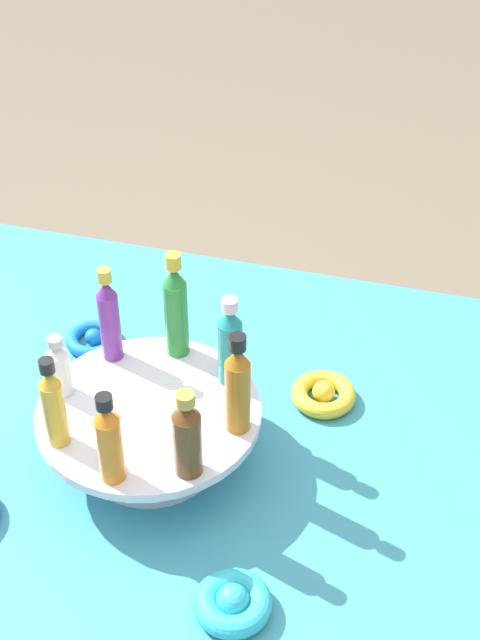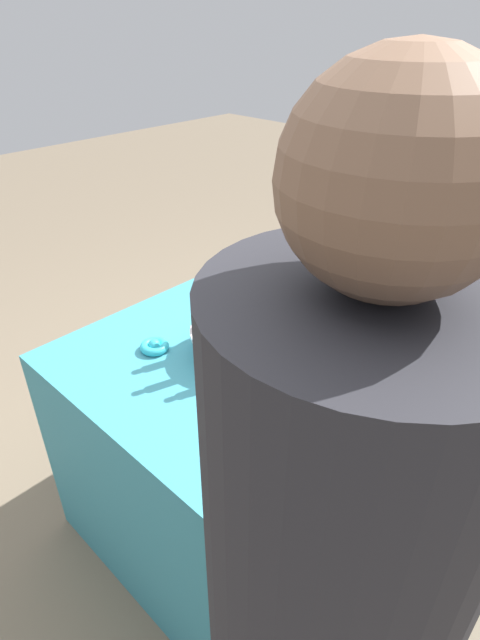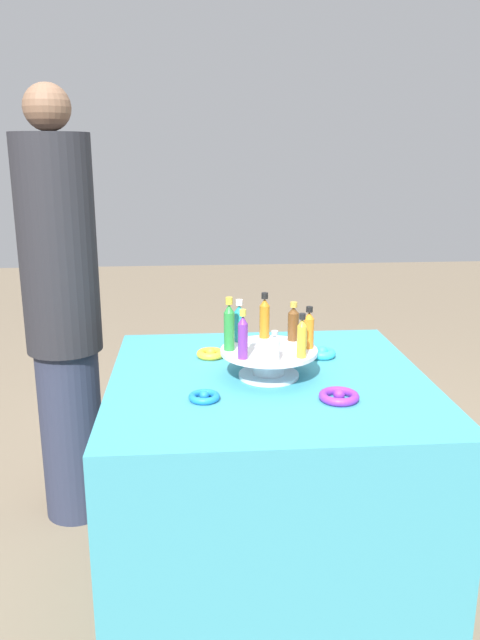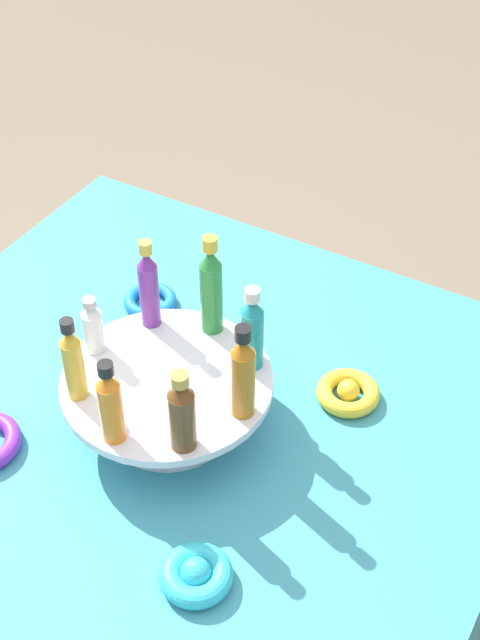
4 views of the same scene
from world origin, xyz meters
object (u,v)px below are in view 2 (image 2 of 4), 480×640
(bottle_clear, at_px, (265,303))
(bottle_orange, at_px, (211,298))
(ribbon_bow_purple, at_px, (243,307))
(ribbon_bow_gold, at_px, (232,407))
(bottle_brown, at_px, (198,313))
(bottle_green, at_px, (268,323))
(bottle_teal, at_px, (238,334))
(bottle_amber, at_px, (208,326))
(bottle_gold, at_px, (238,293))
(ribbon_bow_teal, at_px, (155,346))
(display_stand, at_px, (238,338))
(ribbon_bow_blue, at_px, (323,353))
(bottle_purple, at_px, (279,310))

(bottle_clear, relative_size, bottle_orange, 0.71)
(ribbon_bow_purple, xyz_separation_m, ribbon_bow_gold, (0.38, 0.32, 0.00))
(bottle_orange, xyz_separation_m, ribbon_bow_purple, (-0.19, -0.05, -0.13))
(bottle_brown, bearing_deg, bottle_green, 111.45)
(bottle_teal, height_order, bottle_amber, bottle_amber)
(bottle_gold, bearing_deg, bottle_brown, -1.05)
(bottle_brown, xyz_separation_m, ribbon_bow_purple, (-0.27, -0.08, -0.13))
(ribbon_bow_teal, bearing_deg, bottle_teal, 106.43)
(bottle_teal, relative_size, bottle_clear, 1.46)
(display_stand, distance_m, bottle_green, 0.15)
(bottle_amber, bearing_deg, display_stand, 178.95)
(bottle_green, distance_m, ribbon_bow_blue, 0.23)
(bottle_green, distance_m, ribbon_bow_gold, 0.24)
(bottle_teal, bearing_deg, bottle_orange, -113.55)
(bottle_purple, bearing_deg, bottle_green, 21.45)
(display_stand, bearing_deg, ribbon_bow_blue, 130.30)
(bottle_teal, height_order, ribbon_bow_teal, bottle_teal)
(bottle_gold, height_order, ribbon_bow_teal, bottle_gold)
(display_stand, height_order, bottle_teal, bottle_teal)
(bottle_green, xyz_separation_m, bottle_brown, (0.08, -0.19, -0.02))
(bottle_teal, xyz_separation_m, bottle_gold, (-0.16, -0.16, -0.00))
(ribbon_bow_purple, height_order, ribbon_bow_gold, same)
(ribbon_bow_blue, distance_m, ribbon_bow_gold, 0.35)
(bottle_brown, distance_m, ribbon_bow_blue, 0.38)
(display_stand, xyz_separation_m, bottle_purple, (-0.08, 0.08, 0.09))
(bottle_teal, bearing_deg, bottle_gold, -136.05)
(bottle_brown, relative_size, ribbon_bow_purple, 1.10)
(ribbon_bow_blue, distance_m, ribbon_bow_teal, 0.49)
(bottle_gold, bearing_deg, bottle_amber, 21.45)
(display_stand, height_order, ribbon_bow_purple, display_stand)
(bottle_green, bearing_deg, bottle_brown, -68.55)
(display_stand, distance_m, bottle_clear, 0.13)
(bottle_clear, relative_size, bottle_amber, 0.62)
(bottle_orange, distance_m, bottle_amber, 0.16)
(display_stand, xyz_separation_m, bottle_clear, (-0.11, 0.00, 0.07))
(bottle_orange, bearing_deg, bottle_teal, 66.45)
(bottle_gold, distance_m, ribbon_bow_purple, 0.19)
(bottle_clear, relative_size, bottle_gold, 0.70)
(bottle_purple, xyz_separation_m, bottle_brown, (0.16, -0.16, -0.01))
(bottle_green, distance_m, bottle_purple, 0.09)
(bottle_purple, relative_size, ribbon_bow_teal, 1.61)
(bottle_amber, relative_size, ribbon_bow_blue, 1.68)
(bottle_purple, height_order, ribbon_bow_gold, bottle_purple)
(bottle_brown, xyz_separation_m, ribbon_bow_teal, (0.08, -0.11, -0.12))
(bottle_clear, bearing_deg, ribbon_bow_gold, 27.65)
(bottle_gold, relative_size, bottle_amber, 0.90)
(ribbon_bow_purple, bearing_deg, display_stand, 40.30)
(bottle_amber, xyz_separation_m, ribbon_bow_teal, (0.05, -0.19, -0.13))
(bottle_amber, relative_size, ribbon_bow_teal, 1.62)
(bottle_green, bearing_deg, bottle_orange, -91.05)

